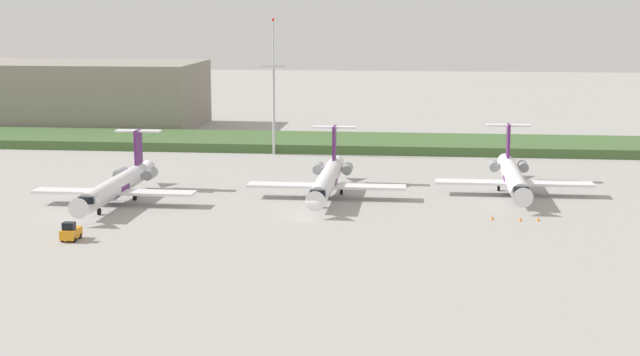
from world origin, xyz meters
The scene contains 11 objects.
ground_plane centered at (0.00, 30.00, 0.00)m, with size 500.00×500.00×0.00m, color #9E9B96.
grass_berm centered at (0.00, 63.91, 0.86)m, with size 320.00×20.00×1.72m, color #426033.
regional_jet_nearest centered at (-27.99, 7.14, 2.54)m, with size 22.81×31.00×9.00m.
regional_jet_second centered at (0.90, 14.85, 2.54)m, with size 22.81×31.00×9.00m.
regional_jet_third centered at (27.88, 20.16, 2.54)m, with size 22.81×31.00×9.00m.
antenna_mast centered at (-12.99, 53.34, 10.34)m, with size 4.40×0.50×24.98m.
distant_hangar centered at (-69.55, 89.25, 7.31)m, with size 67.20×28.49×14.61m, color gray.
baggage_tug centered at (-26.66, -14.91, 1.00)m, with size 1.72×3.20×2.30m.
safety_cone_front_marker centered at (23.76, 1.73, 0.28)m, with size 0.44×0.44×0.55m, color orange.
safety_cone_mid_marker centered at (27.33, 1.46, 0.28)m, with size 0.44×0.44×0.55m, color orange.
safety_cone_rear_marker centered at (29.62, 1.65, 0.28)m, with size 0.44×0.44×0.55m, color orange.
Camera 1 is at (14.95, -123.11, 27.78)m, focal length 54.60 mm.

